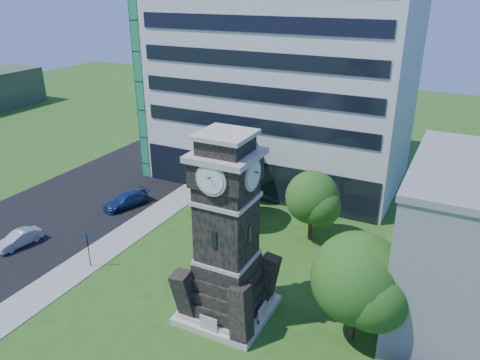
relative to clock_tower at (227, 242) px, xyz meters
The scene contains 13 objects.
ground 6.39m from the clock_tower, 146.32° to the right, with size 160.00×160.00×0.00m, color #275518.
sidewalk 13.88m from the clock_tower, 166.50° to the left, with size 3.00×70.00×0.06m, color gray.
street 21.86m from the clock_tower, behind, with size 14.00×80.00×0.02m, color black.
clock_tower is the anchor object (origin of this frame).
office_tall 26.21m from the clock_tower, 104.57° to the left, with size 26.20×15.11×28.60m.
car_street_mid 19.73m from the clock_tower, behind, with size 1.30×3.72×1.23m, color #B6BABF.
car_street_north 19.22m from the clock_tower, 149.74° to the left, with size 1.83×4.50×1.31m, color navy.
park_bench 5.10m from the clock_tower, 14.02° to the right, with size 1.70×0.45×0.88m.
street_sign 12.26m from the clock_tower, behind, with size 0.69×0.07×2.86m.
tree_nw 17.91m from the clock_tower, 113.93° to the left, with size 4.97×4.52×6.77m.
tree_nc 12.61m from the clock_tower, 117.76° to the left, with size 5.57×5.06×6.74m.
tree_ne 11.67m from the clock_tower, 81.36° to the left, with size 4.79×4.36×6.04m.
tree_east 8.07m from the clock_tower, ahead, with size 5.96×5.42×7.04m.
Camera 1 is at (14.89, -19.80, 19.83)m, focal length 35.00 mm.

